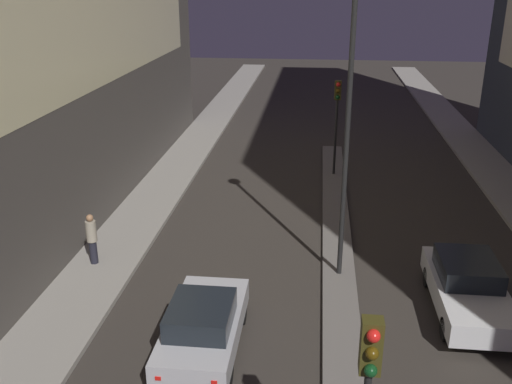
{
  "coord_description": "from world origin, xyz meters",
  "views": [
    {
      "loc": [
        -0.92,
        -2.85,
        9.4
      ],
      "look_at": [
        -2.83,
        14.61,
        2.69
      ],
      "focal_mm": 40.0,
      "sensor_mm": 36.0,
      "label": 1
    }
  ],
  "objects_px": {
    "traffic_light_mid": "(337,107)",
    "car_left_lane": "(203,325)",
    "street_lamp": "(351,63)",
    "pedestrian_on_left_sidewalk": "(92,237)",
    "car_right_lane": "(468,287)"
  },
  "relations": [
    {
      "from": "traffic_light_mid",
      "to": "car_left_lane",
      "type": "bearing_deg",
      "value": -104.23
    },
    {
      "from": "traffic_light_mid",
      "to": "street_lamp",
      "type": "distance_m",
      "value": 10.71
    },
    {
      "from": "pedestrian_on_left_sidewalk",
      "to": "traffic_light_mid",
      "type": "bearing_deg",
      "value": 51.26
    },
    {
      "from": "traffic_light_mid",
      "to": "car_right_lane",
      "type": "distance_m",
      "value": 12.64
    },
    {
      "from": "traffic_light_mid",
      "to": "car_left_lane",
      "type": "height_order",
      "value": "traffic_light_mid"
    },
    {
      "from": "pedestrian_on_left_sidewalk",
      "to": "car_right_lane",
      "type": "bearing_deg",
      "value": -6.76
    },
    {
      "from": "car_right_lane",
      "to": "pedestrian_on_left_sidewalk",
      "type": "height_order",
      "value": "pedestrian_on_left_sidewalk"
    },
    {
      "from": "street_lamp",
      "to": "car_left_lane",
      "type": "height_order",
      "value": "street_lamp"
    },
    {
      "from": "street_lamp",
      "to": "pedestrian_on_left_sidewalk",
      "type": "distance_m",
      "value": 10.2
    },
    {
      "from": "street_lamp",
      "to": "car_left_lane",
      "type": "relative_size",
      "value": 2.29
    },
    {
      "from": "street_lamp",
      "to": "pedestrian_on_left_sidewalk",
      "type": "relative_size",
      "value": 5.47
    },
    {
      "from": "traffic_light_mid",
      "to": "car_right_lane",
      "type": "bearing_deg",
      "value": -72.64
    },
    {
      "from": "car_right_lane",
      "to": "car_left_lane",
      "type": "bearing_deg",
      "value": -159.54
    },
    {
      "from": "traffic_light_mid",
      "to": "car_left_lane",
      "type": "distance_m",
      "value": 15.24
    },
    {
      "from": "car_left_lane",
      "to": "car_right_lane",
      "type": "bearing_deg",
      "value": 20.46
    }
  ]
}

